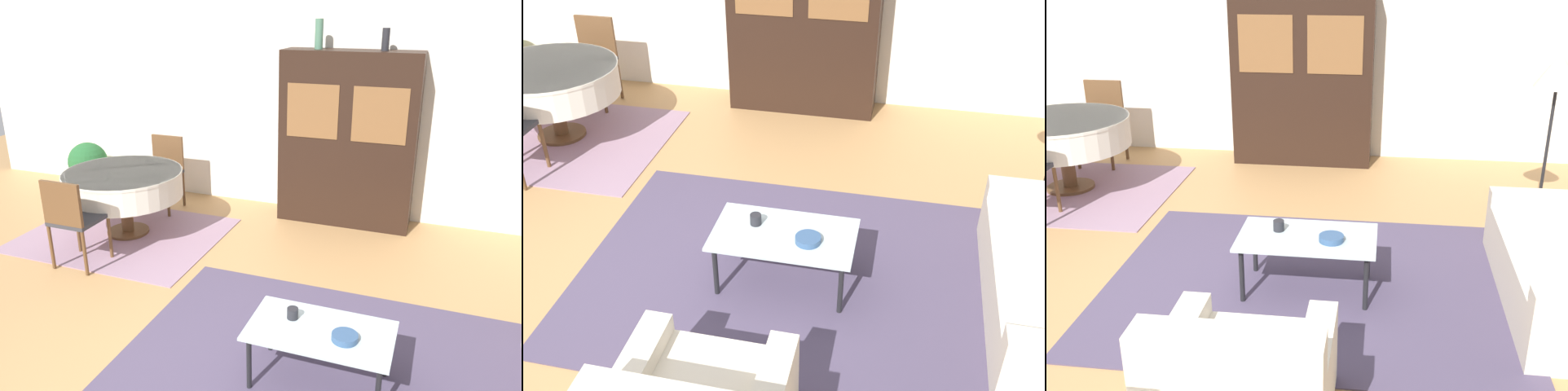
% 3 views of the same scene
% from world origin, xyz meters
% --- Properties ---
extents(ground_plane, '(14.00, 14.00, 0.00)m').
position_xyz_m(ground_plane, '(0.00, 0.00, 0.00)').
color(ground_plane, tan).
extents(wall_back, '(10.00, 0.06, 2.70)m').
position_xyz_m(wall_back, '(0.00, 3.63, 1.35)').
color(wall_back, silver).
rests_on(wall_back, ground_plane).
extents(area_rug, '(3.04, 2.33, 0.01)m').
position_xyz_m(area_rug, '(1.03, 0.47, 0.01)').
color(area_rug, '#4C425B').
rests_on(area_rug, ground_plane).
extents(dining_rug, '(2.22, 1.76, 0.01)m').
position_xyz_m(dining_rug, '(-1.72, 2.02, 0.01)').
color(dining_rug, gray).
rests_on(dining_rug, ground_plane).
extents(armchair, '(0.89, 0.83, 0.77)m').
position_xyz_m(armchair, '(0.86, -1.06, 0.29)').
color(armchair, beige).
rests_on(armchair, ground_plane).
extents(coffee_table, '(0.99, 0.57, 0.43)m').
position_xyz_m(coffee_table, '(1.01, 0.37, 0.39)').
color(coffee_table, black).
rests_on(coffee_table, area_rug).
extents(display_cabinet, '(1.58, 0.48, 2.05)m').
position_xyz_m(display_cabinet, '(0.58, 3.34, 1.03)').
color(display_cabinet, black).
rests_on(display_cabinet, ground_plane).
extents(dining_table, '(1.34, 1.34, 0.75)m').
position_xyz_m(dining_table, '(-1.71, 2.08, 0.61)').
color(dining_table, brown).
rests_on(dining_table, dining_rug).
extents(dining_chair_far, '(0.44, 0.44, 0.94)m').
position_xyz_m(dining_chair_far, '(-1.71, 2.97, 0.55)').
color(dining_chair_far, brown).
rests_on(dining_chair_far, dining_rug).
extents(floor_lamp, '(0.37, 0.37, 1.57)m').
position_xyz_m(floor_lamp, '(2.90, 1.69, 1.34)').
color(floor_lamp, black).
rests_on(floor_lamp, ground_plane).
extents(cup, '(0.08, 0.08, 0.08)m').
position_xyz_m(cup, '(0.79, 0.44, 0.48)').
color(cup, '#232328').
rests_on(cup, coffee_table).
extents(bowl, '(0.17, 0.17, 0.04)m').
position_xyz_m(bowl, '(1.18, 0.32, 0.46)').
color(bowl, '#33517A').
rests_on(bowl, coffee_table).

